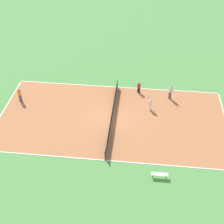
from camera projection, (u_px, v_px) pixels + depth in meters
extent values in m
plane|color=#518E47|center=(112.00, 119.00, 32.01)|extent=(80.00, 80.00, 0.00)
cube|color=#AD6B42|center=(112.00, 119.00, 32.01)|extent=(11.55, 23.27, 0.02)
cube|color=white|center=(117.00, 87.00, 36.40)|extent=(0.10, 23.27, 0.00)
cube|color=white|center=(105.00, 160.00, 27.60)|extent=(0.10, 23.27, 0.00)
cube|color=white|center=(3.00, 111.00, 32.96)|extent=(11.55, 0.10, 0.00)
cube|color=white|center=(112.00, 119.00, 32.00)|extent=(11.55, 0.10, 0.00)
cylinder|color=black|center=(117.00, 84.00, 35.99)|extent=(0.10, 0.10, 1.04)
cylinder|color=black|center=(105.00, 155.00, 27.34)|extent=(0.10, 0.10, 1.04)
cube|color=black|center=(112.00, 115.00, 31.68)|extent=(11.25, 0.03, 0.99)
cube|color=white|center=(112.00, 111.00, 31.39)|extent=(11.25, 0.04, 0.06)
cube|color=silver|center=(160.00, 174.00, 25.87)|extent=(0.36, 1.43, 0.04)
cylinder|color=#4C4C51|center=(153.00, 175.00, 26.06)|extent=(0.08, 0.08, 0.41)
cylinder|color=#4C4C51|center=(166.00, 177.00, 25.97)|extent=(0.08, 0.08, 0.41)
cube|color=black|center=(139.00, 90.00, 35.34)|extent=(0.31, 0.32, 0.69)
cylinder|color=red|center=(139.00, 86.00, 34.97)|extent=(0.51, 0.51, 0.48)
sphere|color=#A87A56|center=(139.00, 83.00, 34.75)|extent=(0.21, 0.21, 0.21)
cube|color=white|center=(150.00, 107.00, 32.91)|extent=(0.30, 0.27, 0.73)
cylinder|color=white|center=(150.00, 102.00, 32.52)|extent=(0.46, 0.46, 0.51)
sphere|color=beige|center=(151.00, 99.00, 32.29)|extent=(0.22, 0.22, 0.22)
cylinder|color=#262626|center=(150.00, 99.00, 32.68)|extent=(0.27, 0.12, 0.03)
torus|color=black|center=(149.00, 98.00, 32.89)|extent=(0.39, 0.39, 0.02)
cube|color=#4C4C51|center=(170.00, 95.00, 34.41)|extent=(0.31, 0.28, 0.89)
cylinder|color=silver|center=(171.00, 89.00, 33.93)|extent=(0.47, 0.47, 0.62)
sphere|color=tan|center=(171.00, 86.00, 33.65)|extent=(0.27, 0.27, 0.27)
cylinder|color=#262626|center=(172.00, 90.00, 33.59)|extent=(0.27, 0.14, 0.03)
torus|color=black|center=(173.00, 91.00, 33.38)|extent=(0.40, 0.40, 0.02)
cube|color=#4C4C51|center=(20.00, 98.00, 34.03)|extent=(0.27, 0.30, 0.85)
cylinder|color=orange|center=(19.00, 93.00, 33.57)|extent=(0.45, 0.45, 0.60)
sphere|color=tan|center=(18.00, 89.00, 33.30)|extent=(0.26, 0.26, 0.26)
sphere|color=#CCE033|center=(93.00, 108.00, 33.33)|extent=(0.07, 0.07, 0.07)
sphere|color=#CCE033|center=(185.00, 119.00, 31.95)|extent=(0.07, 0.07, 0.07)
sphere|color=#CCE033|center=(207.00, 125.00, 31.16)|extent=(0.07, 0.07, 0.07)
sphere|color=#CCE033|center=(115.00, 112.00, 32.77)|extent=(0.07, 0.07, 0.07)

